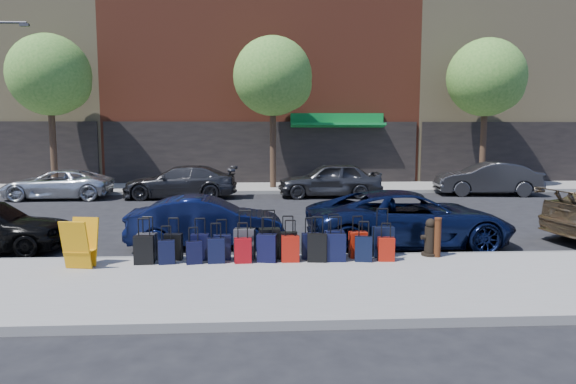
{
  "coord_description": "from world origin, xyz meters",
  "views": [
    {
      "loc": [
        -0.13,
        -15.63,
        2.87
      ],
      "look_at": [
        0.64,
        -1.5,
        1.2
      ],
      "focal_mm": 32.0,
      "sensor_mm": 36.0,
      "label": 1
    }
  ],
  "objects": [
    {
      "name": "building_left",
      "position": [
        -16.0,
        17.98,
        7.98
      ],
      "size": [
        15.0,
        12.12,
        16.0
      ],
      "color": "#917F58",
      "rests_on": "ground"
    },
    {
      "name": "car_far_0",
      "position": [
        -8.82,
        6.67,
        0.63
      ],
      "size": [
        4.59,
        2.22,
        1.26
      ],
      "primitive_type": "imported",
      "rotation": [
        0.0,
        0.0,
        -1.54
      ],
      "color": "silver",
      "rests_on": "ground"
    },
    {
      "name": "suitcase_front_2",
      "position": [
        -1.42,
        -4.84,
        0.43
      ],
      "size": [
        0.37,
        0.21,
        0.9
      ],
      "rotation": [
        0.0,
        0.0,
        0.0
      ],
      "color": "black",
      "rests_on": "sidewalk_near"
    },
    {
      "name": "suitcase_back_4",
      "position": [
        -0.5,
        -5.14,
        0.41
      ],
      "size": [
        0.36,
        0.22,
        0.85
      ],
      "rotation": [
        0.0,
        0.0,
        0.05
      ],
      "color": "maroon",
      "rests_on": "sidewalk_near"
    },
    {
      "name": "ground",
      "position": [
        0.0,
        0.0,
        0.0
      ],
      "size": [
        120.0,
        120.0,
        0.0
      ],
      "primitive_type": "plane",
      "color": "black",
      "rests_on": "ground"
    },
    {
      "name": "suitcase_front_0",
      "position": [
        -2.54,
        -4.8,
        0.44
      ],
      "size": [
        0.41,
        0.27,
        0.93
      ],
      "rotation": [
        0.0,
        0.0,
        -0.15
      ],
      "color": "#3F3F44",
      "rests_on": "sidewalk_near"
    },
    {
      "name": "suitcase_back_6",
      "position": [
        0.49,
        -5.1,
        0.43
      ],
      "size": [
        0.37,
        0.22,
        0.89
      ],
      "rotation": [
        0.0,
        0.0,
        -0.02
      ],
      "color": "#A4140A",
      "rests_on": "sidewalk_near"
    },
    {
      "name": "tree_left",
      "position": [
        -9.86,
        9.5,
        5.41
      ],
      "size": [
        3.8,
        3.8,
        7.27
      ],
      "color": "black",
      "rests_on": "sidewalk_far"
    },
    {
      "name": "suitcase_back_2",
      "position": [
        -1.51,
        -5.16,
        0.39
      ],
      "size": [
        0.35,
        0.25,
        0.77
      ],
      "rotation": [
        0.0,
        0.0,
        0.2
      ],
      "color": "black",
      "rests_on": "sidewalk_near"
    },
    {
      "name": "suitcase_back_1",
      "position": [
        -2.08,
        -5.13,
        0.4
      ],
      "size": [
        0.36,
        0.24,
        0.8
      ],
      "rotation": [
        0.0,
        0.0,
        0.15
      ],
      "color": "black",
      "rests_on": "sidewalk_near"
    },
    {
      "name": "car_far_1",
      "position": [
        -3.58,
        6.63,
        0.71
      ],
      "size": [
        4.9,
        2.05,
        1.41
      ],
      "primitive_type": "imported",
      "rotation": [
        0.0,
        0.0,
        -1.59
      ],
      "color": "#2F2E31",
      "rests_on": "ground"
    },
    {
      "name": "suitcase_front_8",
      "position": [
        1.46,
        -4.79,
        0.45
      ],
      "size": [
        0.43,
        0.28,
        0.95
      ],
      "rotation": [
        0.0,
        0.0,
        0.18
      ],
      "color": "black",
      "rests_on": "sidewalk_near"
    },
    {
      "name": "sidewalk_far",
      "position": [
        0.0,
        10.0,
        0.07
      ],
      "size": [
        60.0,
        4.0,
        0.15
      ],
      "primitive_type": "cube",
      "color": "gray",
      "rests_on": "ground"
    },
    {
      "name": "car_far_3",
      "position": [
        10.15,
        6.97,
        0.75
      ],
      "size": [
        4.7,
        2.08,
        1.5
      ],
      "primitive_type": "imported",
      "rotation": [
        0.0,
        0.0,
        -1.68
      ],
      "color": "#2E2E30",
      "rests_on": "ground"
    },
    {
      "name": "display_rack",
      "position": [
        -3.75,
        -5.34,
        0.63
      ],
      "size": [
        0.64,
        0.69,
        0.98
      ],
      "rotation": [
        0.0,
        0.0,
        -0.16
      ],
      "color": "orange",
      "rests_on": "sidewalk_near"
    },
    {
      "name": "suitcase_front_6",
      "position": [
        0.45,
        -4.84,
        0.44
      ],
      "size": [
        0.39,
        0.22,
        0.93
      ],
      "rotation": [
        0.0,
        0.0,
        -0.02
      ],
      "color": "black",
      "rests_on": "sidewalk_near"
    },
    {
      "name": "suitcase_front_3",
      "position": [
        -0.95,
        -4.85,
        0.42
      ],
      "size": [
        0.39,
        0.25,
        0.87
      ],
      "rotation": [
        0.0,
        0.0,
        0.15
      ],
      "color": "black",
      "rests_on": "sidewalk_near"
    },
    {
      "name": "bollard",
      "position": [
        3.72,
        -4.86,
        0.6
      ],
      "size": [
        0.16,
        0.16,
        0.87
      ],
      "color": "#38190C",
      "rests_on": "sidewalk_near"
    },
    {
      "name": "suitcase_back_10",
      "position": [
        2.52,
        -5.14,
        0.4
      ],
      "size": [
        0.35,
        0.22,
        0.81
      ],
      "rotation": [
        0.0,
        0.0,
        -0.07
      ],
      "color": "#A6180A",
      "rests_on": "sidewalk_near"
    },
    {
      "name": "suitcase_front_7",
      "position": [
        0.94,
        -4.85,
        0.43
      ],
      "size": [
        0.37,
        0.21,
        0.89
      ],
      "rotation": [
        0.0,
        0.0,
        0.03
      ],
      "color": "black",
      "rests_on": "sidewalk_near"
    },
    {
      "name": "suitcase_back_9",
      "position": [
        2.03,
        -5.14,
        0.42
      ],
      "size": [
        0.39,
        0.27,
        0.85
      ],
      "rotation": [
        0.0,
        0.0,
        -0.19
      ],
      "color": "black",
      "rests_on": "sidewalk_near"
    },
    {
      "name": "suitcase_front_1",
      "position": [
        -1.99,
        -4.78,
        0.43
      ],
      "size": [
        0.38,
        0.23,
        0.9
      ],
      "rotation": [
        0.0,
        0.0,
        -0.06
      ],
      "color": "black",
      "rests_on": "sidewalk_near"
    },
    {
      "name": "car_far_2",
      "position": [
        2.91,
        6.67,
        0.77
      ],
      "size": [
        4.52,
        1.83,
        1.54
      ],
      "primitive_type": "imported",
      "rotation": [
        0.0,
        0.0,
        -1.57
      ],
      "color": "#353638",
      "rests_on": "ground"
    },
    {
      "name": "fire_hydrant",
      "position": [
        3.61,
        -4.72,
        0.53
      ],
      "size": [
        0.42,
        0.37,
        0.83
      ],
      "rotation": [
        0.0,
        0.0,
        0.05
      ],
      "color": "black",
      "rests_on": "sidewalk_near"
    },
    {
      "name": "suitcase_front_9",
      "position": [
        1.98,
        -4.81,
        0.44
      ],
      "size": [
        0.4,
        0.25,
        0.91
      ],
      "rotation": [
        0.0,
        0.0,
        0.11
      ],
      "color": "#B21E0B",
      "rests_on": "sidewalk_near"
    },
    {
      "name": "suitcase_front_5",
      "position": [
        0.06,
        -4.78,
        0.48
      ],
      "size": [
        0.46,
        0.29,
        1.05
      ],
      "rotation": [
        0.0,
        0.0,
        0.12
      ],
      "color": "black",
      "rests_on": "sidewalk_near"
    },
    {
      "name": "suitcase_back_0",
      "position": [
        -2.54,
        -5.11,
        0.45
      ],
      "size": [
        0.41,
        0.25,
        0.95
      ],
      "rotation": [
        0.0,
        0.0,
        0.05
      ],
      "color": "black",
      "rests_on": "sidewalk_near"
    },
    {
      "name": "car_near_1",
      "position": [
        -1.48,
        -2.93,
        0.63
      ],
      "size": [
        3.9,
        1.52,
        1.26
      ],
      "primitive_type": "imported",
      "rotation": [
        0.0,
        0.0,
        1.62
      ],
      "color": "#0D153C",
      "rests_on": "ground"
    },
    {
      "name": "car_near_2",
      "position": [
        3.57,
        -3.18,
        0.71
      ],
      "size": [
        5.2,
        2.59,
        1.41
      ],
      "primitive_type": "imported",
      "rotation": [
        0.0,
        0.0,
        1.62
      ],
      "color": "#0C1537",
      "rests_on": "ground"
    },
    {
      "name": "suitcase_back_5",
      "position": [
        -0.0,
        -5.08,
        0.45
      ],
      "size": [
        0.43,
        0.3,
        0.95
      ],
      "rotation": [
        0.0,
        0.0,
        -0.18
      ],
      "color": "black",
      "rests_on": "sidewalk_near"
    },
    {
      "name": "building_center",
      "position": [
        0.0,
        17.99,
        9.98
      ],
      "size": [
        17.0,
        12.85,
        20.0
      ],
      "color": "maroon",
      "rests_on": "ground"
    },
    {
      "name": "sidewalk_near",
      "position": [
        0.0,
        -6.5,
        0.07
      ],
      "size": [
        60.0,
        4.0,
        0.15
      ],
      "primitive_type": "cube",
      "color": "gray",
      "rests_on": "ground"
    },
    {
      "name": "suitcase_front_4",
      "position": [
        -0.47,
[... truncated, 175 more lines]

